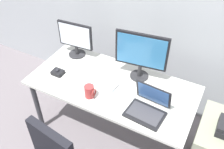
{
  "coord_description": "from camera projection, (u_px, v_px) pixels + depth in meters",
  "views": [
    {
      "loc": [
        0.82,
        -1.54,
        2.31
      ],
      "look_at": [
        0.0,
        0.0,
        0.82
      ],
      "focal_mm": 40.53,
      "sensor_mm": 36.0,
      "label": 1
    }
  ],
  "objects": [
    {
      "name": "ground_plane",
      "position": [
        112.0,
        130.0,
        2.83
      ],
      "size": [
        8.0,
        8.0,
        0.0
      ],
      "primitive_type": "plane",
      "color": "slate"
    },
    {
      "name": "desk",
      "position": [
        112.0,
        90.0,
        2.41
      ],
      "size": [
        1.56,
        0.75,
        0.7
      ],
      "color": "beige",
      "rests_on": "ground"
    },
    {
      "name": "monitor_main",
      "position": [
        141.0,
        53.0,
        2.27
      ],
      "size": [
        0.48,
        0.18,
        0.48
      ],
      "color": "#262628",
      "rests_on": "desk"
    },
    {
      "name": "monitor_side",
      "position": [
        75.0,
        38.0,
        2.59
      ],
      "size": [
        0.38,
        0.18,
        0.38
      ],
      "color": "#262628",
      "rests_on": "desk"
    },
    {
      "name": "keyboard",
      "position": [
        96.0,
        81.0,
        2.38
      ],
      "size": [
        0.42,
        0.16,
        0.03
      ],
      "color": "silver",
      "rests_on": "desk"
    },
    {
      "name": "laptop",
      "position": [
        148.0,
        107.0,
        2.08
      ],
      "size": [
        0.33,
        0.3,
        0.24
      ],
      "color": "black",
      "rests_on": "desk"
    },
    {
      "name": "trackball_mouse",
      "position": [
        58.0,
        72.0,
        2.47
      ],
      "size": [
        0.11,
        0.09,
        0.07
      ],
      "color": "black",
      "rests_on": "desk"
    },
    {
      "name": "coffee_mug",
      "position": [
        90.0,
        91.0,
        2.21
      ],
      "size": [
        0.1,
        0.09,
        0.12
      ],
      "color": "#A32F2F",
      "rests_on": "desk"
    }
  ]
}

